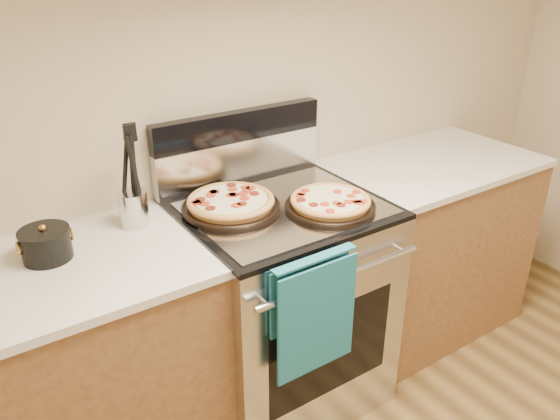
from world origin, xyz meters
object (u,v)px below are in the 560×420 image
saucepan (46,245)px  utensil_crock (134,209)px  pepperoni_pizza_back (231,203)px  pepperoni_pizza_front (330,203)px  range_body (281,306)px

saucepan → utensil_crock: bearing=12.5°
pepperoni_pizza_back → pepperoni_pizza_front: bearing=-32.3°
pepperoni_pizza_front → utensil_crock: 0.72m
utensil_crock → saucepan: size_ratio=0.84×
utensil_crock → pepperoni_pizza_back: bearing=-17.9°
utensil_crock → saucepan: 0.33m
pepperoni_pizza_back → saucepan: size_ratio=2.37×
range_body → pepperoni_pizza_back: size_ratio=2.46×
utensil_crock → saucepan: utensil_crock is taller
range_body → pepperoni_pizza_front: size_ratio=2.66×
utensil_crock → range_body: bearing=-19.1°
pepperoni_pizza_front → utensil_crock: size_ratio=2.61×
utensil_crock → saucepan: bearing=-167.5°
range_body → pepperoni_pizza_back: pepperoni_pizza_back is taller
pepperoni_pizza_back → pepperoni_pizza_front: pepperoni_pizza_back is taller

